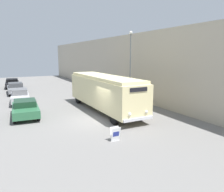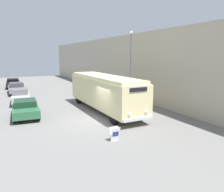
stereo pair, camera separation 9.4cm
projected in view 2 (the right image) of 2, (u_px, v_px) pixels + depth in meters
The scene contains 9 objects.
ground_plane at pixel (96, 120), 16.82m from camera, with size 80.00×80.00×0.00m, color slate.
building_wall_right at pixel (117, 66), 28.21m from camera, with size 0.30×60.00×7.32m.
vintage_bus at pixel (104, 91), 19.56m from camera, with size 2.52×10.98×3.17m.
sign_board at pixel (115, 134), 12.76m from camera, with size 0.57×0.32×0.84m.
streetlamp at pixel (131, 58), 22.88m from camera, with size 0.36×0.36×7.42m.
parked_car_near at pixel (26, 108), 17.72m from camera, with size 2.23×4.47×1.39m.
parked_car_mid at pixel (21, 96), 22.84m from camera, with size 2.05×4.46×1.51m.
parked_car_far at pixel (17, 88), 28.61m from camera, with size 1.98×4.78×1.43m.
parked_car_distant at pixel (13, 83), 34.05m from camera, with size 2.22×4.86×1.39m.
Camera 2 is at (-6.28, -14.97, 4.93)m, focal length 35.00 mm.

